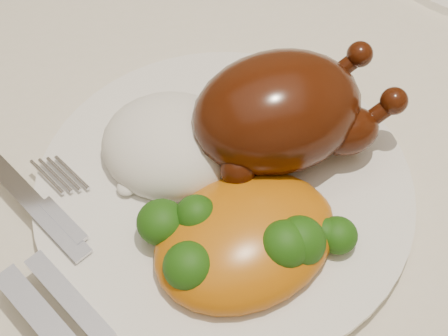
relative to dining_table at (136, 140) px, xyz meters
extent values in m
cube|color=brown|center=(0.00, 0.00, 0.07)|extent=(1.60, 0.90, 0.04)
cube|color=silver|center=(0.00, 0.00, 0.10)|extent=(1.72, 1.02, 0.01)
cylinder|color=white|center=(0.06, -0.16, 0.11)|extent=(0.36, 0.36, 0.01)
ellipsoid|color=#451707|center=(0.11, -0.13, 0.16)|extent=(0.15, 0.12, 0.09)
ellipsoid|color=#451707|center=(0.10, -0.13, 0.18)|extent=(0.07, 0.06, 0.04)
ellipsoid|color=#451707|center=(0.16, -0.15, 0.15)|extent=(0.05, 0.04, 0.04)
sphere|color=#451707|center=(0.20, -0.14, 0.17)|extent=(0.02, 0.02, 0.02)
ellipsoid|color=#451707|center=(0.16, -0.09, 0.15)|extent=(0.05, 0.04, 0.04)
sphere|color=#451707|center=(0.20, -0.09, 0.17)|extent=(0.02, 0.02, 0.02)
sphere|color=#451707|center=(0.07, -0.17, 0.14)|extent=(0.03, 0.03, 0.03)
sphere|color=#451707|center=(0.06, -0.10, 0.14)|extent=(0.03, 0.03, 0.03)
ellipsoid|color=white|center=(0.03, -0.12, 0.13)|extent=(0.15, 0.15, 0.06)
ellipsoid|color=orange|center=(0.07, -0.22, 0.13)|extent=(0.17, 0.15, 0.05)
ellipsoid|color=orange|center=(0.10, -0.21, 0.13)|extent=(0.06, 0.06, 0.03)
ellipsoid|color=#13410A|center=(0.04, -0.20, 0.13)|extent=(0.03, 0.03, 0.03)
ellipsoid|color=#13410A|center=(0.07, -0.23, 0.13)|extent=(0.03, 0.03, 0.03)
ellipsoid|color=#13410A|center=(0.02, -0.24, 0.14)|extent=(0.04, 0.04, 0.03)
ellipsoid|color=#13410A|center=(0.09, -0.24, 0.14)|extent=(0.04, 0.04, 0.03)
ellipsoid|color=#13410A|center=(0.03, -0.20, 0.14)|extent=(0.03, 0.03, 0.03)
ellipsoid|color=#13410A|center=(0.12, -0.23, 0.13)|extent=(0.03, 0.03, 0.03)
ellipsoid|color=#13410A|center=(0.01, -0.20, 0.13)|extent=(0.04, 0.04, 0.03)
ellipsoid|color=#13410A|center=(0.10, -0.23, 0.14)|extent=(0.04, 0.04, 0.04)
ellipsoid|color=#13410A|center=(0.13, -0.23, 0.13)|extent=(0.03, 0.03, 0.02)
cube|color=silver|center=(-0.09, -0.15, 0.12)|extent=(0.08, 0.12, 0.00)
cube|color=silver|center=(-0.09, -0.24, 0.12)|extent=(0.06, 0.08, 0.01)
cube|color=silver|center=(-0.07, -0.24, 0.12)|extent=(0.06, 0.08, 0.01)
cube|color=silver|center=(-0.07, -0.15, 0.12)|extent=(0.06, 0.09, 0.00)
camera|label=1|loc=(0.00, -0.44, 0.53)|focal=50.00mm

